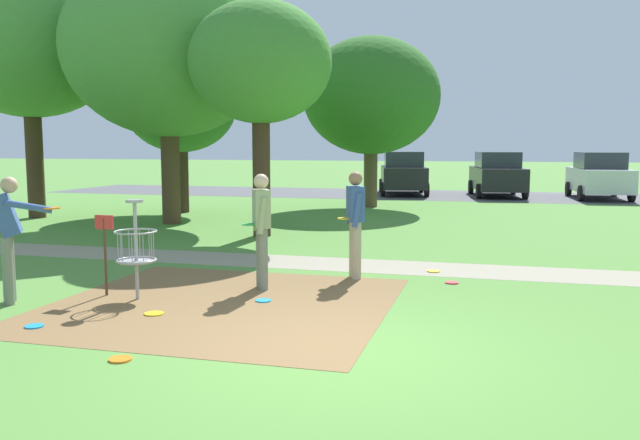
{
  "coord_description": "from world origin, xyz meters",
  "views": [
    {
      "loc": [
        1.57,
        -6.43,
        2.13
      ],
      "look_at": [
        -0.97,
        3.05,
        1.0
      ],
      "focal_mm": 36.68,
      "sensor_mm": 36.0,
      "label": 1
    }
  ],
  "objects_px": {
    "frisbee_far_right": "(434,271)",
    "tree_far_left": "(180,105)",
    "frisbee_by_tee": "(452,283)",
    "tree_mid_right": "(371,96)",
    "player_waiting_right": "(355,218)",
    "parked_car_center_left": "(497,174)",
    "tree_near_left": "(260,64)",
    "player_waiting_left": "(261,224)",
    "tree_mid_center": "(167,49)",
    "frisbee_far_left": "(120,359)",
    "parked_car_leftmost": "(403,173)",
    "frisbee_scattered_a": "(34,326)",
    "player_throwing": "(8,231)",
    "frisbee_near_basket": "(263,301)",
    "tree_near_right": "(29,40)",
    "frisbee_mid_grass": "(154,314)",
    "disc_golf_basket": "(132,245)",
    "parked_car_center_right": "(599,176)"
  },
  "relations": [
    {
      "from": "tree_near_right",
      "to": "parked_car_leftmost",
      "type": "distance_m",
      "value": 15.59
    },
    {
      "from": "player_waiting_left",
      "to": "tree_mid_center",
      "type": "xyz_separation_m",
      "value": [
        -5.17,
        7.02,
        3.69
      ]
    },
    {
      "from": "tree_near_left",
      "to": "tree_far_left",
      "type": "distance_m",
      "value": 6.24
    },
    {
      "from": "frisbee_far_left",
      "to": "parked_car_leftmost",
      "type": "height_order",
      "value": "parked_car_leftmost"
    },
    {
      "from": "tree_near_left",
      "to": "frisbee_far_left",
      "type": "bearing_deg",
      "value": -79.0
    },
    {
      "from": "frisbee_mid_grass",
      "to": "tree_mid_right",
      "type": "relative_size",
      "value": 0.04
    },
    {
      "from": "frisbee_far_left",
      "to": "frisbee_scattered_a",
      "type": "height_order",
      "value": "same"
    },
    {
      "from": "player_waiting_left",
      "to": "tree_mid_center",
      "type": "bearing_deg",
      "value": 126.35
    },
    {
      "from": "player_throwing",
      "to": "player_waiting_left",
      "type": "distance_m",
      "value": 3.43
    },
    {
      "from": "frisbee_near_basket",
      "to": "frisbee_scattered_a",
      "type": "relative_size",
      "value": 0.99
    },
    {
      "from": "frisbee_far_right",
      "to": "tree_mid_right",
      "type": "bearing_deg",
      "value": 105.89
    },
    {
      "from": "tree_mid_right",
      "to": "frisbee_far_left",
      "type": "bearing_deg",
      "value": -87.98
    },
    {
      "from": "tree_mid_right",
      "to": "parked_car_leftmost",
      "type": "distance_m",
      "value": 6.71
    },
    {
      "from": "tree_mid_center",
      "to": "tree_far_left",
      "type": "xyz_separation_m",
      "value": [
        -1.09,
        2.79,
        -1.29
      ]
    },
    {
      "from": "frisbee_far_left",
      "to": "parked_car_center_left",
      "type": "distance_m",
      "value": 22.83
    },
    {
      "from": "parked_car_center_left",
      "to": "tree_mid_right",
      "type": "bearing_deg",
      "value": -125.39
    },
    {
      "from": "tree_far_left",
      "to": "tree_near_left",
      "type": "bearing_deg",
      "value": -46.06
    },
    {
      "from": "parked_car_center_left",
      "to": "tree_near_right",
      "type": "bearing_deg",
      "value": -137.97
    },
    {
      "from": "player_waiting_right",
      "to": "tree_mid_right",
      "type": "distance_m",
      "value": 12.51
    },
    {
      "from": "player_throwing",
      "to": "parked_car_center_left",
      "type": "xyz_separation_m",
      "value": [
        6.37,
        20.8,
        -0.06
      ]
    },
    {
      "from": "tree_mid_right",
      "to": "tree_mid_center",
      "type": "bearing_deg",
      "value": -125.31
    },
    {
      "from": "player_waiting_left",
      "to": "frisbee_near_basket",
      "type": "bearing_deg",
      "value": -68.7
    },
    {
      "from": "frisbee_scattered_a",
      "to": "parked_car_leftmost",
      "type": "height_order",
      "value": "parked_car_leftmost"
    },
    {
      "from": "tree_mid_right",
      "to": "disc_golf_basket",
      "type": "bearing_deg",
      "value": -92.69
    },
    {
      "from": "tree_mid_center",
      "to": "tree_mid_right",
      "type": "height_order",
      "value": "tree_mid_center"
    },
    {
      "from": "parked_car_center_left",
      "to": "parked_car_center_right",
      "type": "distance_m",
      "value": 3.91
    },
    {
      "from": "player_throwing",
      "to": "frisbee_mid_grass",
      "type": "xyz_separation_m",
      "value": [
        2.17,
        -0.05,
        -0.98
      ]
    },
    {
      "from": "frisbee_by_tee",
      "to": "tree_mid_right",
      "type": "bearing_deg",
      "value": 106.39
    },
    {
      "from": "tree_near_right",
      "to": "parked_car_center_left",
      "type": "xyz_separation_m",
      "value": [
        13.07,
        11.78,
        -4.18
      ]
    },
    {
      "from": "frisbee_far_right",
      "to": "tree_far_left",
      "type": "xyz_separation_m",
      "value": [
        -8.61,
        7.84,
        3.36
      ]
    },
    {
      "from": "player_waiting_right",
      "to": "tree_far_left",
      "type": "height_order",
      "value": "tree_far_left"
    },
    {
      "from": "disc_golf_basket",
      "to": "tree_mid_center",
      "type": "distance_m",
      "value": 9.71
    },
    {
      "from": "player_waiting_left",
      "to": "tree_mid_right",
      "type": "height_order",
      "value": "tree_mid_right"
    },
    {
      "from": "tree_far_left",
      "to": "parked_car_center_left",
      "type": "relative_size",
      "value": 1.1
    },
    {
      "from": "frisbee_far_left",
      "to": "tree_mid_center",
      "type": "distance_m",
      "value": 12.46
    },
    {
      "from": "tree_near_left",
      "to": "parked_car_leftmost",
      "type": "height_order",
      "value": "tree_near_left"
    },
    {
      "from": "player_waiting_right",
      "to": "parked_car_center_left",
      "type": "xyz_separation_m",
      "value": [
        2.22,
        17.96,
        -0.05
      ]
    },
    {
      "from": "frisbee_far_right",
      "to": "player_throwing",
      "type": "bearing_deg",
      "value": -145.35
    },
    {
      "from": "frisbee_far_left",
      "to": "frisbee_scattered_a",
      "type": "distance_m",
      "value": 1.82
    },
    {
      "from": "player_throwing",
      "to": "frisbee_by_tee",
      "type": "height_order",
      "value": "player_throwing"
    },
    {
      "from": "tree_near_right",
      "to": "tree_mid_right",
      "type": "xyz_separation_m",
      "value": [
        8.85,
        5.84,
        -1.32
      ]
    },
    {
      "from": "frisbee_mid_grass",
      "to": "parked_car_center_left",
      "type": "relative_size",
      "value": 0.06
    },
    {
      "from": "frisbee_near_basket",
      "to": "frisbee_by_tee",
      "type": "relative_size",
      "value": 1.04
    },
    {
      "from": "player_waiting_right",
      "to": "tree_far_left",
      "type": "relative_size",
      "value": 0.35
    },
    {
      "from": "frisbee_by_tee",
      "to": "tree_mid_right",
      "type": "relative_size",
      "value": 0.04
    },
    {
      "from": "player_waiting_right",
      "to": "frisbee_mid_grass",
      "type": "distance_m",
      "value": 3.63
    },
    {
      "from": "player_throwing",
      "to": "player_waiting_left",
      "type": "xyz_separation_m",
      "value": [
        2.97,
        1.71,
        -0.02
      ]
    },
    {
      "from": "player_waiting_left",
      "to": "parked_car_leftmost",
      "type": "bearing_deg",
      "value": 91.59
    },
    {
      "from": "tree_far_left",
      "to": "parked_car_center_left",
      "type": "bearing_deg",
      "value": 43.88
    },
    {
      "from": "frisbee_near_basket",
      "to": "tree_near_right",
      "type": "distance_m",
      "value": 13.79
    }
  ]
}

